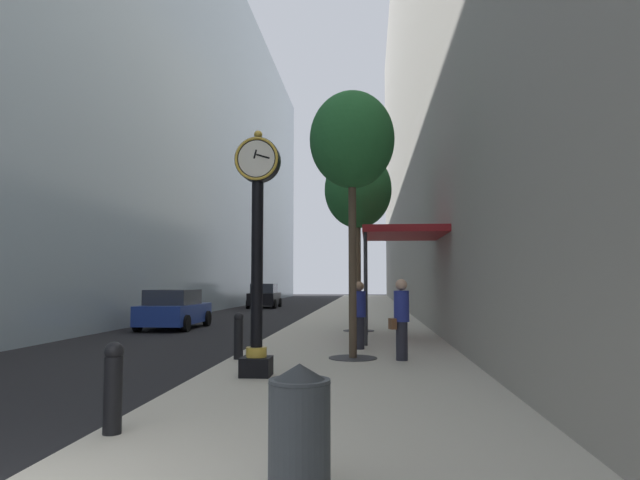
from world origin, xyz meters
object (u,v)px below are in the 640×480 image
object	(u,v)px
car_black_near	(264,296)
car_blue_mid	(174,310)
bollard_third	(239,335)
trash_bin	(299,426)
street_tree_mid_near	(358,191)
street_clock	(257,239)
pedestrian_by_clock	(359,313)
street_tree_near	(352,142)
bollard_nearest	(113,385)
pedestrian_walking	(401,317)

from	to	relation	value
car_black_near	car_blue_mid	xyz separation A→B (m)	(-0.21, -18.60, -0.07)
bollard_third	trash_bin	bearing A→B (deg)	-73.44
street_tree_mid_near	car_black_near	size ratio (longest dim) A/B	1.55
street_tree_mid_near	car_blue_mid	world-z (taller)	street_tree_mid_near
street_clock	pedestrian_by_clock	size ratio (longest dim) A/B	2.64
street_clock	car_blue_mid	distance (m)	13.26
street_tree_near	trash_bin	bearing A→B (deg)	-91.45
street_tree_mid_near	street_clock	bearing A→B (deg)	-99.85
bollard_third	street_tree_near	xyz separation A→B (m)	(2.56, 0.35, 4.44)
bollard_nearest	car_black_near	xyz separation A→B (m)	(-4.63, 34.48, 0.15)
street_tree_mid_near	pedestrian_walking	distance (m)	8.56
bollard_nearest	pedestrian_walking	size ratio (longest dim) A/B	0.58
pedestrian_by_clock	bollard_third	bearing A→B (deg)	-141.44
street_tree_mid_near	car_blue_mid	size ratio (longest dim) A/B	1.48
pedestrian_walking	pedestrian_by_clock	world-z (taller)	pedestrian_walking
bollard_nearest	street_tree_mid_near	size ratio (longest dim) A/B	0.16
bollard_third	car_blue_mid	xyz separation A→B (m)	(-4.84, 9.57, 0.08)
pedestrian_walking	bollard_third	bearing A→B (deg)	-178.28
pedestrian_by_clock	street_tree_mid_near	bearing A→B (deg)	91.22
bollard_nearest	bollard_third	size ratio (longest dim) A/B	1.00
bollard_third	car_black_near	distance (m)	28.55
bollard_third	car_blue_mid	size ratio (longest dim) A/B	0.24
street_tree_mid_near	street_tree_near	bearing A→B (deg)	-90.00
trash_bin	pedestrian_by_clock	bearing A→B (deg)	88.15
pedestrian_by_clock	car_blue_mid	distance (m)	10.57
pedestrian_by_clock	car_blue_mid	xyz separation A→B (m)	(-7.52, 7.43, -0.30)
trash_bin	pedestrian_walking	world-z (taller)	pedestrian_walking
pedestrian_walking	street_tree_near	bearing A→B (deg)	167.65
bollard_third	car_black_near	xyz separation A→B (m)	(-4.63, 28.17, 0.15)
bollard_third	street_clock	bearing A→B (deg)	-69.18
street_tree_near	pedestrian_walking	distance (m)	4.18
street_tree_near	car_black_near	bearing A→B (deg)	104.50
street_tree_near	car_black_near	distance (m)	29.05
street_clock	pedestrian_walking	xyz separation A→B (m)	(2.79, 2.36, -1.57)
street_tree_mid_near	car_blue_mid	bearing A→B (deg)	164.89
street_tree_mid_near	pedestrian_walking	size ratio (longest dim) A/B	3.58
bollard_third	trash_bin	xyz separation A→B (m)	(2.35, -7.92, -0.01)
street_tree_near	pedestrian_by_clock	distance (m)	4.43
trash_bin	street_clock	bearing A→B (deg)	104.80
street_tree_near	street_tree_mid_near	bearing A→B (deg)	90.00
pedestrian_walking	pedestrian_by_clock	size ratio (longest dim) A/B	1.03
street_tree_near	car_blue_mid	distance (m)	12.60
trash_bin	pedestrian_by_clock	distance (m)	10.07
street_clock	pedestrian_by_clock	bearing A→B (deg)	67.46
pedestrian_walking	car_black_near	xyz separation A→B (m)	(-8.28, 28.06, -0.26)
bollard_third	street_tree_near	size ratio (longest dim) A/B	0.17
trash_bin	pedestrian_by_clock	world-z (taller)	pedestrian_by_clock
street_clock	bollard_nearest	bearing A→B (deg)	-101.93
trash_bin	car_blue_mid	size ratio (longest dim) A/B	0.24
street_clock	pedestrian_walking	world-z (taller)	street_clock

